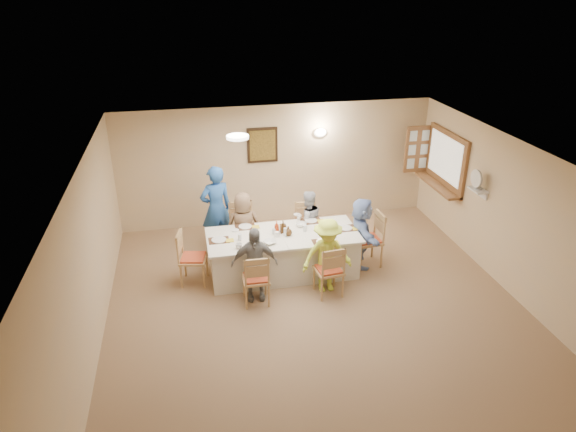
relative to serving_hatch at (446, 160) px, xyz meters
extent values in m
plane|color=#94795A|center=(-3.21, -2.40, -1.50)|extent=(7.00, 7.00, 0.00)
plane|color=beige|center=(-3.21, 1.10, -0.25)|extent=(6.50, 0.00, 6.50)
plane|color=beige|center=(-3.21, -5.90, -0.25)|extent=(6.50, 0.00, 6.50)
plane|color=beige|center=(-6.46, -2.40, -0.25)|extent=(0.00, 7.00, 7.00)
plane|color=beige|center=(0.04, -2.40, -0.25)|extent=(0.00, 7.00, 7.00)
plane|color=white|center=(-3.21, -2.40, 1.00)|extent=(7.00, 7.00, 0.00)
cube|color=black|center=(-3.51, 1.07, 0.20)|extent=(0.62, 0.04, 0.72)
cube|color=black|center=(-3.51, 1.05, 0.20)|extent=(0.52, 0.02, 0.62)
ellipsoid|color=white|center=(-2.31, 1.04, 0.40)|extent=(0.26, 0.09, 0.18)
cylinder|color=white|center=(-4.21, -0.90, 0.97)|extent=(0.36, 0.36, 0.05)
cube|color=brown|center=(0.00, 0.00, 0.00)|extent=(0.06, 1.50, 1.15)
cube|color=brown|center=(-0.12, 0.00, -0.53)|extent=(0.30, 1.50, 0.05)
cube|color=brown|center=(-0.26, 0.76, 0.00)|extent=(0.55, 0.04, 1.00)
cube|color=white|center=(-0.08, -1.35, -0.10)|extent=(0.22, 0.36, 0.03)
cube|color=white|center=(-3.52, -1.11, -1.12)|extent=(2.61, 1.11, 0.76)
imported|color=brown|center=(-4.12, -0.43, -0.85)|extent=(0.65, 0.44, 1.30)
imported|color=#AEB0BB|center=(-2.92, -0.43, -0.88)|extent=(0.78, 0.69, 1.24)
imported|color=gray|center=(-4.12, -1.79, -0.87)|extent=(0.79, 0.43, 1.27)
imported|color=#E1FD4D|center=(-2.92, -1.79, -0.85)|extent=(0.87, 0.53, 1.30)
imported|color=#8AA7E3|center=(-2.10, -1.11, -0.85)|extent=(1.29, 0.63, 1.31)
imported|color=#295DAE|center=(-4.57, 0.04, -0.66)|extent=(0.84, 0.75, 1.68)
cube|color=#472B19|center=(-4.12, -1.53, -0.74)|extent=(0.33, 0.25, 0.01)
cylinder|color=white|center=(-4.12, -1.53, -0.73)|extent=(0.23, 0.23, 0.01)
cube|color=yellow|center=(-3.94, -1.58, -0.73)|extent=(0.13, 0.13, 0.01)
cube|color=#472B19|center=(-2.92, -1.53, -0.74)|extent=(0.35, 0.26, 0.01)
cylinder|color=white|center=(-2.92, -1.53, -0.73)|extent=(0.23, 0.23, 0.01)
cube|color=yellow|center=(-2.74, -1.58, -0.73)|extent=(0.14, 0.14, 0.01)
cube|color=#472B19|center=(-4.12, -0.69, -0.74)|extent=(0.35, 0.26, 0.01)
cylinder|color=white|center=(-4.12, -0.69, -0.73)|extent=(0.23, 0.23, 0.01)
cube|color=yellow|center=(-3.94, -0.74, -0.73)|extent=(0.13, 0.13, 0.01)
cube|color=#472B19|center=(-2.92, -0.69, -0.74)|extent=(0.37, 0.28, 0.01)
cylinder|color=white|center=(-2.92, -0.69, -0.73)|extent=(0.22, 0.22, 0.01)
cube|color=yellow|center=(-2.74, -0.74, -0.73)|extent=(0.14, 0.14, 0.01)
cube|color=#472B19|center=(-4.62, -1.11, -0.74)|extent=(0.34, 0.26, 0.01)
cylinder|color=white|center=(-4.62, -1.11, -0.73)|extent=(0.25, 0.25, 0.02)
cube|color=yellow|center=(-4.44, -1.16, -0.73)|extent=(0.13, 0.13, 0.01)
cube|color=#472B19|center=(-2.40, -1.11, -0.74)|extent=(0.36, 0.27, 0.01)
cylinder|color=white|center=(-2.40, -1.11, -0.73)|extent=(0.24, 0.24, 0.01)
cube|color=yellow|center=(-2.22, -1.16, -0.73)|extent=(0.13, 0.13, 0.01)
imported|color=white|center=(-4.32, -1.45, -0.70)|extent=(0.13, 0.13, 0.09)
imported|color=white|center=(-3.12, -0.58, -0.70)|extent=(0.16, 0.16, 0.09)
imported|color=white|center=(-3.80, -1.39, -0.71)|extent=(0.35, 0.35, 0.05)
imported|color=white|center=(-3.14, -0.85, -0.71)|extent=(0.19, 0.19, 0.06)
imported|color=#A72F0E|center=(-3.62, -1.05, -0.63)|extent=(0.12, 0.12, 0.23)
imported|color=#442B12|center=(-3.51, -1.04, -0.63)|extent=(0.11, 0.12, 0.22)
imported|color=#442B12|center=(-3.44, -1.16, -0.66)|extent=(0.21, 0.21, 0.17)
cylinder|color=silver|center=(-3.67, -1.06, -0.68)|extent=(0.06, 0.06, 0.10)
camera|label=1|loc=(-5.04, -8.83, 3.27)|focal=32.00mm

